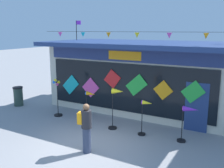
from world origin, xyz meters
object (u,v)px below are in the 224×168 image
wind_spinner_far_left (57,98)px  wind_spinner_right (188,117)px  wind_spinner_center_right (145,114)px  trash_bin (18,96)px  wind_spinner_center_left (116,100)px  wind_spinner_left (90,100)px  person_near_camera (86,127)px  kite_shop_building (142,75)px

wind_spinner_far_left → wind_spinner_right: (6.06, -0.02, 0.09)m
wind_spinner_center_right → trash_bin: 7.49m
wind_spinner_center_left → trash_bin: size_ratio=1.69×
wind_spinner_right → trash_bin: wind_spinner_right is taller
wind_spinner_center_left → wind_spinner_center_right: 1.31m
wind_spinner_far_left → wind_spinner_center_left: 3.24m
wind_spinner_center_right → wind_spinner_right: 1.60m
wind_spinner_center_right → wind_spinner_right: size_ratio=1.02×
wind_spinner_far_left → wind_spinner_center_left: size_ratio=1.04×
wind_spinner_left → person_near_camera: bearing=-58.2°
wind_spinner_far_left → kite_shop_building: bearing=48.5°
kite_shop_building → wind_spinner_left: size_ratio=6.89×
wind_spinner_far_left → wind_spinner_right: 6.06m
wind_spinner_far_left → wind_spinner_center_right: size_ratio=1.29×
wind_spinner_left → wind_spinner_right: bearing=-2.7°
wind_spinner_right → person_near_camera: person_near_camera is taller
wind_spinner_center_left → person_near_camera: (0.09, -2.26, -0.35)m
kite_shop_building → wind_spinner_right: (3.15, -3.30, -0.76)m
wind_spinner_far_left → person_near_camera: size_ratio=1.07×
kite_shop_building → person_near_camera: 5.77m
wind_spinner_center_right → person_near_camera: size_ratio=0.83×
wind_spinner_left → wind_spinner_center_right: wind_spinner_center_right is taller
trash_bin → wind_spinner_right: bearing=-2.0°
wind_spinner_center_left → wind_spinner_right: 2.86m
wind_spinner_left → wind_spinner_center_right: 2.80m
kite_shop_building → wind_spinner_right: kite_shop_building is taller
wind_spinner_center_left → wind_spinner_right: size_ratio=1.27×
kite_shop_building → trash_bin: bearing=-153.1°
person_near_camera → trash_bin: (-6.30, 2.70, -0.37)m
wind_spinner_far_left → wind_spinner_left: (1.70, 0.19, 0.06)m
wind_spinner_far_left → person_near_camera: bearing=-36.0°
person_near_camera → wind_spinner_right: bearing=-64.6°
wind_spinner_left → trash_bin: size_ratio=1.31×
wind_spinner_left → wind_spinner_right: size_ratio=0.98×
wind_spinner_center_left → wind_spinner_center_right: wind_spinner_center_left is taller
wind_spinner_center_right → trash_bin: size_ratio=1.36×
wind_spinner_center_left → wind_spinner_center_right: bearing=-0.7°
kite_shop_building → person_near_camera: kite_shop_building is taller
wind_spinner_far_left → person_near_camera: wind_spinner_far_left is taller
wind_spinner_left → person_near_camera: 3.05m
kite_shop_building → wind_spinner_left: 3.42m
wind_spinner_center_right → kite_shop_building: bearing=114.5°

